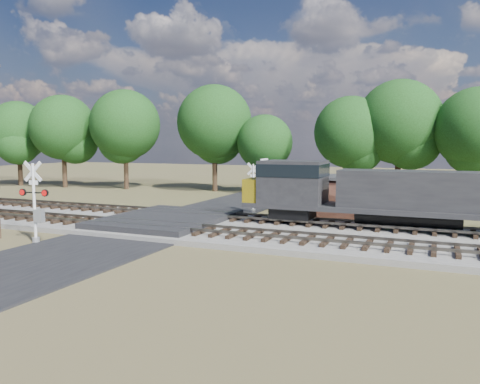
% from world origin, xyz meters
% --- Properties ---
extents(ground, '(160.00, 160.00, 0.00)m').
position_xyz_m(ground, '(0.00, 0.00, 0.00)').
color(ground, brown).
rests_on(ground, ground).
extents(ballast_bed, '(140.00, 10.00, 0.30)m').
position_xyz_m(ballast_bed, '(10.00, 0.50, 0.15)').
color(ballast_bed, gray).
rests_on(ballast_bed, ground).
extents(road, '(7.00, 60.00, 0.08)m').
position_xyz_m(road, '(0.00, 0.00, 0.04)').
color(road, black).
rests_on(road, ground).
extents(crossing_panel, '(7.00, 9.00, 0.62)m').
position_xyz_m(crossing_panel, '(0.00, 0.50, 0.32)').
color(crossing_panel, '#262628').
rests_on(crossing_panel, ground).
extents(track_near, '(140.00, 2.60, 0.33)m').
position_xyz_m(track_near, '(3.12, -2.00, 0.41)').
color(track_near, black).
rests_on(track_near, ballast_bed).
extents(track_far, '(140.00, 2.60, 0.33)m').
position_xyz_m(track_far, '(3.12, 3.00, 0.41)').
color(track_far, black).
rests_on(track_far, ballast_bed).
extents(crossing_signal_near, '(1.77, 0.42, 4.39)m').
position_xyz_m(crossing_signal_near, '(-3.47, -6.86, 1.83)').
color(crossing_signal_near, silver).
rests_on(crossing_signal_near, ground).
extents(crossing_signal_far, '(1.55, 0.36, 3.85)m').
position_xyz_m(crossing_signal_far, '(3.04, 7.86, 1.60)').
color(crossing_signal_far, silver).
rests_on(crossing_signal_far, ground).
extents(equipment_shed, '(5.07, 5.07, 3.00)m').
position_xyz_m(equipment_shed, '(9.50, 8.17, 1.52)').
color(equipment_shed, '#45251D').
rests_on(equipment_shed, ground).
extents(treeline, '(80.54, 12.13, 11.96)m').
position_xyz_m(treeline, '(6.07, 20.48, 7.08)').
color(treeline, black).
rests_on(treeline, ground).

